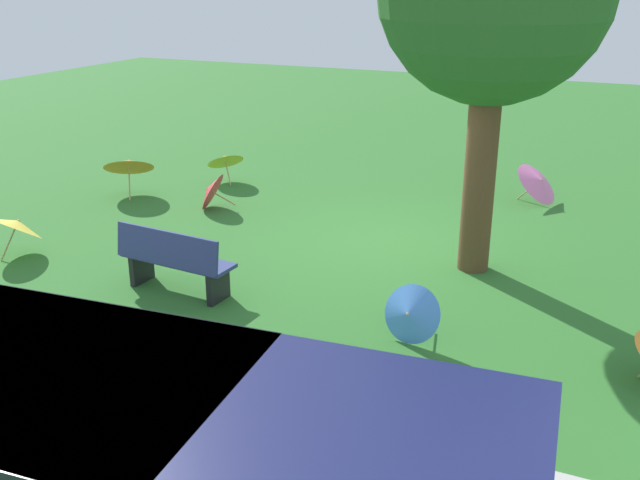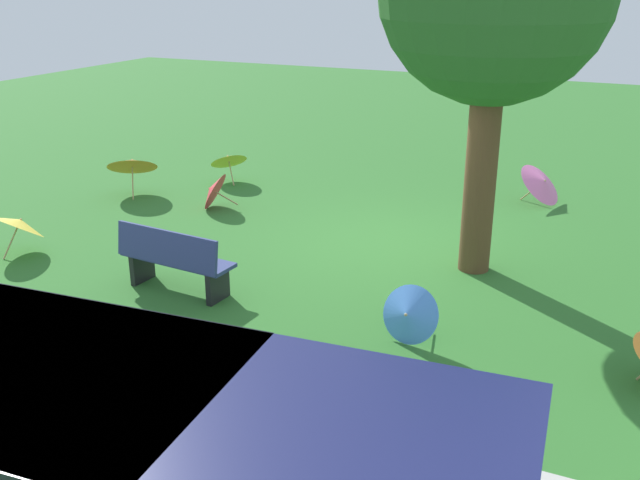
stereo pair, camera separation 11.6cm
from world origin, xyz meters
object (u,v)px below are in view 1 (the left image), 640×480
Objects in this scene: van_dark at (152,468)px; parasol_orange_0 at (129,164)px; parasol_red_0 at (210,190)px; parasol_yellow_1 at (17,225)px; park_bench at (174,260)px; parasol_blue_2 at (410,314)px; parasol_yellow_0 at (225,159)px; parasol_pink_1 at (539,182)px.

parasol_orange_0 is (5.99, -7.37, -0.30)m from van_dark.
parasol_red_0 is 0.84× the size of parasol_yellow_1.
van_dark is at bearing 119.81° from parasol_red_0.
park_bench is at bearing -56.50° from van_dark.
parasol_orange_0 is at bearing -82.48° from parasol_yellow_1.
park_bench is 1.70× the size of parasol_yellow_1.
parasol_yellow_1 is (-0.42, 3.16, -0.13)m from parasol_orange_0.
park_bench is 2.24× the size of parasol_blue_2.
parasol_orange_0 reaches higher than parasol_yellow_0.
parasol_yellow_0 is (5.37, -4.90, 0.13)m from parasol_blue_2.
parasol_yellow_1 is (5.57, -4.21, -0.43)m from van_dark.
parasol_yellow_1 is (6.68, 5.79, 0.08)m from parasol_pink_1.
parasol_yellow_0 is at bearing -61.52° from van_dark.
parasol_pink_1 reaches higher than parasol_yellow_1.
parasol_orange_0 is at bearing 20.31° from parasol_pink_1.
parasol_pink_1 is (-1.11, -10.00, -0.51)m from van_dark.
parasol_blue_2 is 0.69× the size of parasol_pink_1.
parasol_blue_2 is 6.12m from parasol_yellow_1.
park_bench is at bearing 176.10° from parasol_yellow_1.
parasol_blue_2 is at bearing 152.63° from parasol_orange_0.
parasol_red_0 is 3.37m from parasol_yellow_1.
parasol_orange_0 reaches higher than parasol_blue_2.
van_dark is 4.45× the size of parasol_pink_1.
parasol_orange_0 is 1.92m from parasol_yellow_0.
parasol_pink_1 is 1.07× the size of parasol_yellow_0.
parasol_blue_2 is at bearing 177.95° from parasol_yellow_1.
van_dark is 4.83m from park_bench.
park_bench is 5.34m from parasol_yellow_0.
park_bench is at bearing 114.86° from parasol_red_0.
parasol_pink_1 reaches higher than parasol_blue_2.
van_dark is 6.99m from parasol_yellow_1.
parasol_yellow_0 is (-1.16, -1.52, -0.13)m from parasol_orange_0.
park_bench is 1.64× the size of parasol_yellow_0.
park_bench is 1.54× the size of parasol_pink_1.
van_dark is at bearing 83.66° from parasol_pink_1.
parasol_red_0 is (1.51, -3.26, -0.12)m from park_bench.
van_dark is at bearing 123.50° from park_bench.
parasol_blue_2 is (-0.55, -3.99, -0.57)m from van_dark.
parasol_blue_2 is at bearing -97.78° from van_dark.
parasol_red_0 is at bearing -65.14° from park_bench.
parasol_blue_2 is 0.73× the size of parasol_yellow_0.
van_dark is 4.93× the size of parasol_yellow_1.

